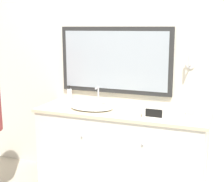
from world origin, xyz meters
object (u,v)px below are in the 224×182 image
Objects in this scene: picture_frame at (191,110)px; sink_basin at (92,107)px; appliance_box at (155,112)px; soap_bottle at (69,95)px.

sink_basin is at bearing -174.45° from picture_frame.
appliance_box reaches higher than picture_frame.
soap_bottle is 1.81× the size of picture_frame.
sink_basin is 2.47× the size of soap_bottle.
sink_basin is 0.70m from appliance_box.
appliance_box is (1.07, -0.30, -0.02)m from soap_bottle.
sink_basin is at bearing -28.79° from soap_bottle.
soap_bottle reaches higher than appliance_box.
sink_basin reaches higher than soap_bottle.
sink_basin is 0.43m from soap_bottle.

